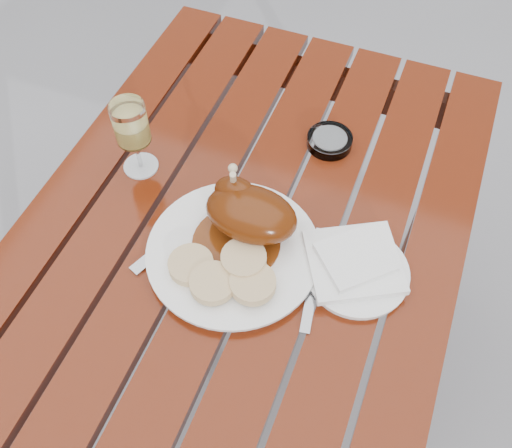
{
  "coord_description": "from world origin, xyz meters",
  "views": [
    {
      "loc": [
        0.25,
        -0.54,
        1.62
      ],
      "look_at": [
        0.03,
        0.01,
        0.78
      ],
      "focal_mm": 40.0,
      "sensor_mm": 36.0,
      "label": 1
    }
  ],
  "objects_px": {
    "wine_glass": "(134,138)",
    "dinner_plate": "(233,253)",
    "ashtray": "(330,141)",
    "table": "(243,321)",
    "side_plate": "(357,272)"
  },
  "relations": [
    {
      "from": "table",
      "to": "wine_glass",
      "type": "bearing_deg",
      "value": 162.58
    },
    {
      "from": "wine_glass",
      "to": "ashtray",
      "type": "relative_size",
      "value": 1.76
    },
    {
      "from": "side_plate",
      "to": "ashtray",
      "type": "height_order",
      "value": "ashtray"
    },
    {
      "from": "side_plate",
      "to": "wine_glass",
      "type": "bearing_deg",
      "value": 169.8
    },
    {
      "from": "side_plate",
      "to": "ashtray",
      "type": "bearing_deg",
      "value": 115.91
    },
    {
      "from": "dinner_plate",
      "to": "wine_glass",
      "type": "xyz_separation_m",
      "value": [
        -0.25,
        0.13,
        0.07
      ]
    },
    {
      "from": "table",
      "to": "wine_glass",
      "type": "distance_m",
      "value": 0.52
    },
    {
      "from": "dinner_plate",
      "to": "side_plate",
      "type": "relative_size",
      "value": 1.69
    },
    {
      "from": "dinner_plate",
      "to": "wine_glass",
      "type": "height_order",
      "value": "wine_glass"
    },
    {
      "from": "table",
      "to": "ashtray",
      "type": "bearing_deg",
      "value": 71.7
    },
    {
      "from": "ashtray",
      "to": "wine_glass",
      "type": "bearing_deg",
      "value": -149.76
    },
    {
      "from": "table",
      "to": "side_plate",
      "type": "relative_size",
      "value": 6.54
    },
    {
      "from": "table",
      "to": "wine_glass",
      "type": "relative_size",
      "value": 7.31
    },
    {
      "from": "wine_glass",
      "to": "dinner_plate",
      "type": "bearing_deg",
      "value": -26.58
    },
    {
      "from": "table",
      "to": "ashtray",
      "type": "xyz_separation_m",
      "value": [
        0.09,
        0.27,
        0.39
      ]
    }
  ]
}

